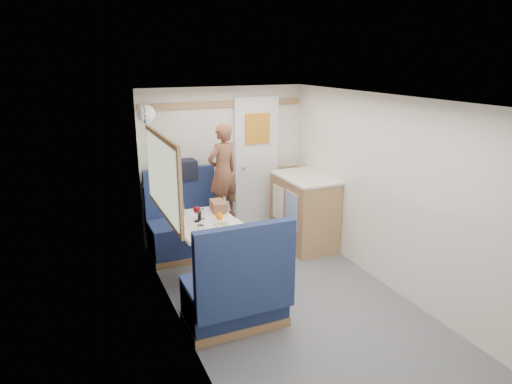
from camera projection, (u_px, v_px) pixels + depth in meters
name	position (u px, v px, depth m)	size (l,w,h in m)	color
floor	(307.00, 318.00, 4.28)	(4.50, 4.50, 0.00)	#515156
ceiling	(315.00, 102.00, 3.71)	(4.50, 4.50, 0.00)	silver
wall_back	(224.00, 164.00, 5.98)	(2.20, 0.02, 2.00)	silver
wall_left	(189.00, 236.00, 3.58)	(0.02, 4.50, 2.00)	silver
wall_right	(409.00, 202.00, 4.42)	(0.02, 4.50, 2.00)	silver
oak_trim_low	(225.00, 176.00, 6.00)	(2.15, 0.02, 0.08)	#8C603F
oak_trim_high	(224.00, 104.00, 5.74)	(2.15, 0.02, 0.08)	#8C603F
side_window	(162.00, 176.00, 4.39)	(0.04, 1.30, 0.72)	#959D85
rear_door	(257.00, 164.00, 6.13)	(0.62, 0.12, 1.86)	white
dinette_table	(207.00, 235.00, 4.75)	(0.62, 0.92, 0.72)	white
bench_far	(186.00, 231.00, 5.59)	(0.90, 0.59, 1.05)	#171D4A
bench_near	(237.00, 296.00, 4.07)	(0.90, 0.59, 1.05)	#171D4A
ledge	(179.00, 181.00, 5.65)	(0.90, 0.14, 0.04)	#8C603F
dome_light	(146.00, 114.00, 5.01)	(0.20, 0.20, 0.20)	white
galley_counter	(304.00, 211.00, 5.82)	(0.57, 0.92, 0.92)	#8C603F
person	(223.00, 172.00, 5.45)	(0.43, 0.28, 1.17)	brown
duffel_bag	(177.00, 170.00, 5.60)	(0.48, 0.23, 0.23)	black
tray	(232.00, 227.00, 4.53)	(0.27, 0.36, 0.02)	white
orange_fruit	(220.00, 216.00, 4.69)	(0.08, 0.08, 0.08)	#DA6309
cheese_block	(223.00, 223.00, 4.57)	(0.10, 0.06, 0.04)	#E6D485
wine_glass	(197.00, 210.00, 4.67)	(0.08, 0.08, 0.17)	white
tumbler_left	(201.00, 231.00, 4.31)	(0.07, 0.07, 0.11)	white
tumbler_mid	(181.00, 210.00, 4.87)	(0.07, 0.07, 0.11)	white
tumbler_right	(202.00, 214.00, 4.78)	(0.06, 0.06, 0.10)	silver
beer_glass	(220.00, 209.00, 4.96)	(0.06, 0.06, 0.09)	#945815
pepper_grinder	(200.00, 216.00, 4.73)	(0.04, 0.04, 0.10)	black
bread_loaf	(218.00, 206.00, 5.02)	(0.14, 0.26, 0.11)	olive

